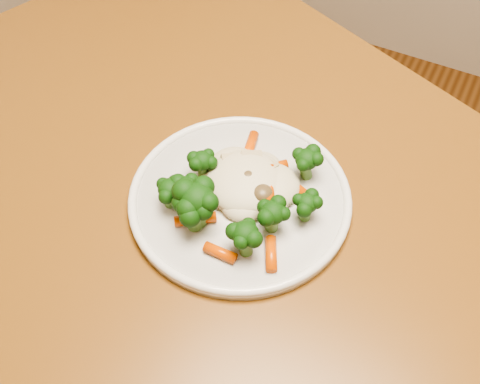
{
  "coord_description": "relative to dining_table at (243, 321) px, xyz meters",
  "views": [
    {
      "loc": [
        -0.21,
        -0.19,
        1.3
      ],
      "look_at": [
        -0.4,
        0.18,
        0.77
      ],
      "focal_mm": 45.0,
      "sensor_mm": 36.0,
      "label": 1
    }
  ],
  "objects": [
    {
      "name": "meal",
      "position": [
        -0.05,
        0.07,
        0.13
      ],
      "size": [
        0.18,
        0.18,
        0.05
      ],
      "color": "beige",
      "rests_on": "plate"
    },
    {
      "name": "plate",
      "position": [
        -0.05,
        0.09,
        0.11
      ],
      "size": [
        0.25,
        0.25,
        0.01
      ],
      "primitive_type": "cylinder",
      "color": "silver",
      "rests_on": "dining_table"
    },
    {
      "name": "dining_table",
      "position": [
        0.0,
        0.0,
        0.0
      ],
      "size": [
        1.39,
        1.17,
        0.75
      ],
      "rotation": [
        0.0,
        0.0,
        -0.39
      ],
      "color": "brown",
      "rests_on": "ground"
    }
  ]
}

